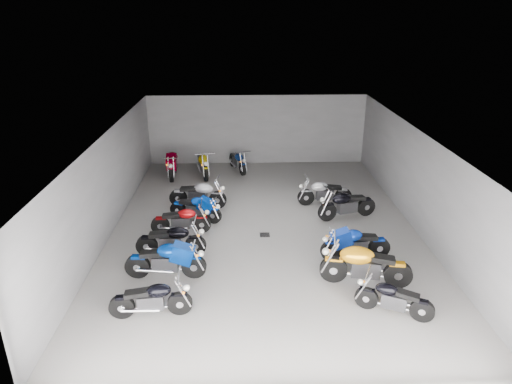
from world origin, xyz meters
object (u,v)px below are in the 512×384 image
motorcycle_left_c (172,240)px  motorcycle_left_f (198,194)px  motorcycle_right_e (346,204)px  drain_grate (265,235)px  motorcycle_left_e (196,208)px  motorcycle_right_a (393,298)px  motorcycle_back_b (203,164)px  motorcycle_left_d (182,220)px  motorcycle_left_b (166,260)px  motorcycle_back_a (173,163)px  motorcycle_right_b (365,265)px  motorcycle_right_f (324,192)px  motorcycle_right_c (355,244)px  motorcycle_back_c (238,161)px  motorcycle_left_a (152,299)px

motorcycle_left_c → motorcycle_left_f: size_ratio=0.98×
motorcycle_left_f → motorcycle_right_e: motorcycle_right_e is taller
drain_grate → motorcycle_left_e: 2.63m
motorcycle_right_a → motorcycle_right_e: 5.41m
motorcycle_left_c → motorcycle_back_b: (0.39, 7.01, 0.03)m
motorcycle_left_c → motorcycle_left_d: motorcycle_left_c is taller
motorcycle_left_b → motorcycle_left_e: size_ratio=1.20×
motorcycle_back_a → motorcycle_left_b: bearing=92.9°
motorcycle_right_b → motorcycle_right_f: size_ratio=1.17×
motorcycle_right_c → motorcycle_right_f: (-0.20, 4.01, -0.01)m
motorcycle_left_f → motorcycle_right_f: size_ratio=1.04×
motorcycle_left_c → motorcycle_back_a: 7.05m
motorcycle_right_b → motorcycle_back_c: (-3.38, 9.26, -0.10)m
motorcycle_left_e → motorcycle_right_f: motorcycle_right_f is taller
drain_grate → motorcycle_right_b: (2.48, -2.91, 0.57)m
motorcycle_right_b → motorcycle_right_e: bearing=4.9°
motorcycle_left_f → drain_grate: bearing=53.9°
motorcycle_left_a → motorcycle_back_c: motorcycle_back_c is taller
motorcycle_left_e → motorcycle_left_f: size_ratio=0.86×
drain_grate → motorcycle_left_c: bearing=-156.8°
motorcycle_left_b → motorcycle_left_d: 2.65m
motorcycle_left_b → motorcycle_right_a: motorcycle_left_b is taller
motorcycle_left_d → motorcycle_left_b: bearing=-3.7°
drain_grate → motorcycle_left_a: bearing=-125.1°
motorcycle_back_b → motorcycle_back_c: (1.51, 0.54, -0.06)m
motorcycle_left_a → motorcycle_left_b: bearing=172.5°
motorcycle_left_d → motorcycle_right_a: (5.53, -4.44, -0.02)m
motorcycle_left_e → motorcycle_right_c: (4.84, -2.76, 0.03)m
motorcycle_left_a → motorcycle_right_f: bearing=137.3°
motorcycle_left_a → motorcycle_left_e: (0.57, 5.26, -0.01)m
motorcycle_left_a → motorcycle_right_b: (5.36, 1.18, 0.11)m
motorcycle_left_f → motorcycle_back_b: 3.48m
motorcycle_back_b → motorcycle_back_c: 1.61m
motorcycle_right_e → motorcycle_right_f: size_ratio=1.04×
motorcycle_left_d → motorcycle_back_b: (0.27, 5.57, 0.07)m
motorcycle_left_a → motorcycle_right_c: size_ratio=0.94×
motorcycle_back_a → motorcycle_back_b: bearing=177.1°
motorcycle_left_b → motorcycle_back_c: bearing=170.1°
motorcycle_left_c → motorcycle_back_c: (1.90, 7.55, -0.03)m
drain_grate → motorcycle_right_f: (2.33, 2.42, 0.48)m
drain_grate → motorcycle_back_a: size_ratio=0.14×
motorcycle_left_a → motorcycle_left_d: 4.33m
drain_grate → motorcycle_right_f: 3.39m
motorcycle_left_e → motorcycle_left_f: motorcycle_left_f is taller
motorcycle_back_a → motorcycle_right_b: bearing=121.8°
motorcycle_left_e → motorcycle_back_b: 4.64m
motorcycle_left_c → motorcycle_right_f: (5.13, 3.62, -0.01)m
motorcycle_left_b → motorcycle_left_c: 1.21m
motorcycle_left_c → motorcycle_right_b: bearing=73.3°
motorcycle_back_a → motorcycle_left_c: bearing=93.8°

